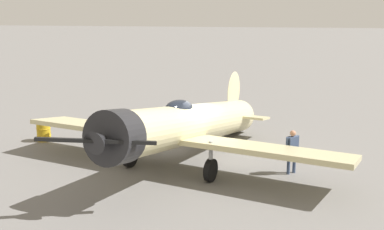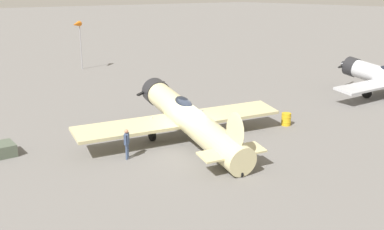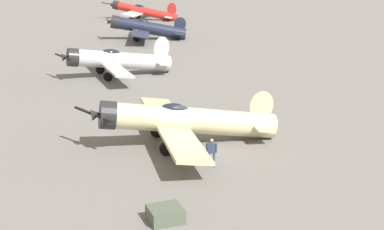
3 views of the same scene
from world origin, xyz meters
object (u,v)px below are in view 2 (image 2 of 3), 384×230
ground_crew_mechanic (127,141)px  windsock_mast (77,26)px  airplane_foreground (188,118)px  equipment_crate (2,150)px  fuel_drum (286,119)px

ground_crew_mechanic → windsock_mast: bearing=110.6°
airplane_foreground → equipment_crate: airplane_foreground is taller
ground_crew_mechanic → airplane_foreground: bearing=40.3°
windsock_mast → ground_crew_mechanic: bearing=-19.6°
fuel_drum → windsock_mast: 27.62m
fuel_drum → ground_crew_mechanic: bearing=-96.2°
equipment_crate → fuel_drum: 17.10m
airplane_foreground → fuel_drum: size_ratio=15.65×
ground_crew_mechanic → fuel_drum: ground_crew_mechanic is taller
fuel_drum → windsock_mast: size_ratio=0.16×
airplane_foreground → windsock_mast: size_ratio=2.45×
ground_crew_mechanic → fuel_drum: bearing=34.0°
ground_crew_mechanic → equipment_crate: (-4.52, -5.00, -0.64)m
equipment_crate → fuel_drum: bearing=70.4°
equipment_crate → fuel_drum: (5.73, 16.11, 0.08)m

